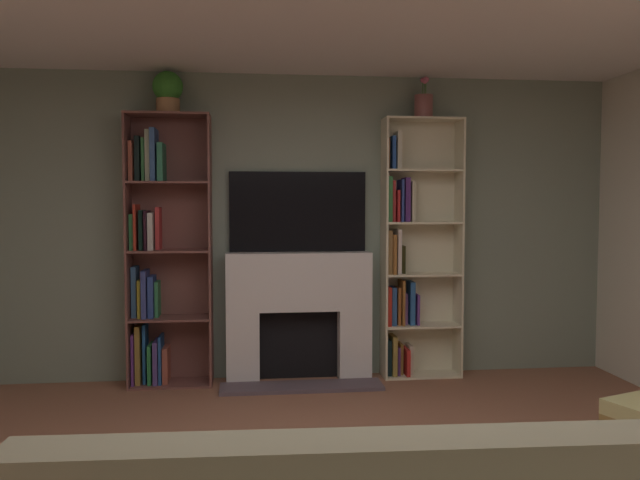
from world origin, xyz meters
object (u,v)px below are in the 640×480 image
at_px(fireplace, 299,312).
at_px(bookshelf_right, 411,256).
at_px(vase_with_flowers, 424,105).
at_px(bookshelf_left, 160,256).
at_px(potted_plant, 168,91).
at_px(tv, 298,212).

distance_m(fireplace, bookshelf_right, 1.10).
bearing_deg(vase_with_flowers, fireplace, 178.77).
xyz_separation_m(bookshelf_left, potted_plant, (0.09, -0.04, 1.37)).
xyz_separation_m(fireplace, bookshelf_right, (0.99, 0.03, 0.47)).
relative_size(tv, bookshelf_left, 0.52).
bearing_deg(tv, bookshelf_right, -3.63).
bearing_deg(vase_with_flowers, potted_plant, 179.98).
bearing_deg(bookshelf_right, vase_with_flowers, -33.41).
xyz_separation_m(fireplace, tv, (0.00, 0.10, 0.86)).
height_order(bookshelf_right, potted_plant, potted_plant).
bearing_deg(vase_with_flowers, bookshelf_right, 146.59).
distance_m(potted_plant, vase_with_flowers, 2.16).
height_order(fireplace, potted_plant, potted_plant).
height_order(bookshelf_right, vase_with_flowers, vase_with_flowers).
distance_m(fireplace, vase_with_flowers, 2.08).
height_order(fireplace, vase_with_flowers, vase_with_flowers).
bearing_deg(vase_with_flowers, bookshelf_left, 179.07).
distance_m(tv, bookshelf_left, 1.23).
bearing_deg(tv, fireplace, -90.00).
height_order(fireplace, tv, tv).
xyz_separation_m(tv, bookshelf_right, (0.99, -0.06, -0.39)).
xyz_separation_m(fireplace, vase_with_flowers, (1.08, -0.02, 1.78)).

